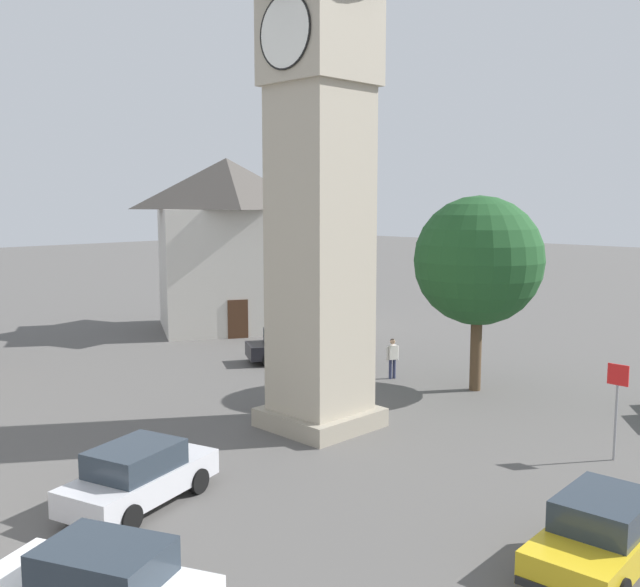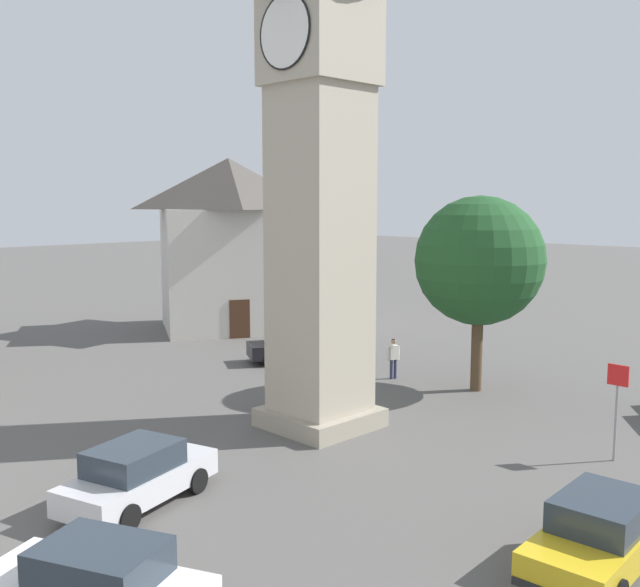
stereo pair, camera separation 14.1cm
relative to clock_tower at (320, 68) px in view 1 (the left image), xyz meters
The scene contains 10 objects.
ground_plane 11.46m from the clock_tower, 96.66° to the right, with size 200.00×200.00×0.00m, color #565451.
clock_tower is the anchor object (origin of this frame).
car_blue_kerb 13.13m from the clock_tower, 80.11° to the right, with size 2.82×4.44×1.53m.
car_red_corner 14.40m from the clock_tower, 143.14° to the left, with size 3.51×4.42×1.53m.
car_white_side 16.01m from the clock_tower, 63.50° to the right, with size 4.45×3.28×1.53m.
car_black_far 15.26m from the clock_tower, 13.53° to the right, with size 2.04×4.24×1.53m.
pedestrian 12.61m from the clock_tower, 109.88° to the left, with size 0.34×0.53×1.69m.
tree 9.92m from the clock_tower, 81.99° to the left, with size 4.97×4.97×7.59m.
building_corner_back 20.11m from the clock_tower, 151.43° to the left, with size 9.57×10.00×9.77m.
road_sign 13.12m from the clock_tower, 24.79° to the left, with size 0.60×0.07×2.80m.
Camera 1 is at (16.28, -16.16, 7.38)m, focal length 40.35 mm.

